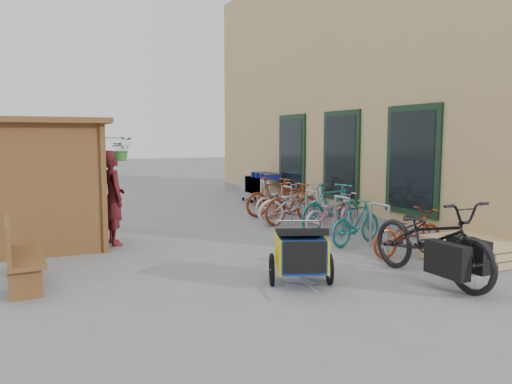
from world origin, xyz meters
name	(u,v)px	position (x,y,z in m)	size (l,w,h in m)	color
ground	(266,263)	(0.00, 0.00, 0.00)	(80.00, 80.00, 0.00)	gray
building	(400,88)	(6.49, 4.50, 3.49)	(6.07, 13.00, 7.00)	tan
kiosk	(42,166)	(-3.28, 2.47, 1.55)	(2.49, 1.65, 2.40)	brown
bike_rack	(312,206)	(2.30, 2.40, 0.52)	(0.05, 5.35, 0.86)	#A5A8AD
pallet_stack	(468,251)	(3.00, -1.40, 0.21)	(1.00, 1.20, 0.40)	tan
bench	(18,253)	(-3.68, 0.20, 0.49)	(0.53, 1.53, 0.96)	brown
shopping_carts	(260,185)	(3.00, 6.66, 0.58)	(0.55, 1.87, 0.99)	silver
child_trailer	(301,250)	(-0.08, -1.28, 0.48)	(0.98, 1.49, 0.87)	navy
cargo_bike	(432,240)	(1.73, -1.90, 0.59)	(0.84, 2.30, 1.20)	black
person_kiosk	(113,198)	(-2.05, 2.50, 0.91)	(0.66, 0.43, 1.81)	maroon
bike_0	(408,232)	(2.46, -0.58, 0.41)	(0.54, 1.56, 0.82)	#94361A
bike_1	(356,222)	(2.17, 0.52, 0.44)	(0.41, 1.46, 0.88)	#1E7B79
bike_2	(332,213)	(2.39, 1.70, 0.44)	(0.58, 1.66, 0.87)	pink
bike_3	(331,207)	(2.50, 1.90, 0.54)	(0.51, 1.79, 1.07)	#1E7B79
bike_4	(296,205)	(2.16, 2.90, 0.48)	(0.64, 1.83, 0.96)	silver
bike_5	(291,203)	(2.15, 3.09, 0.50)	(0.47, 1.66, 1.00)	#94361A
bike_6	(281,200)	(2.39, 4.11, 0.44)	(0.58, 1.66, 0.87)	silver
bike_7	(274,197)	(2.31, 4.33, 0.51)	(0.48, 1.70, 1.02)	#94361A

